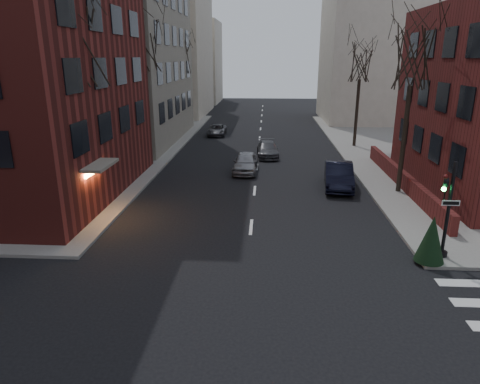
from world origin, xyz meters
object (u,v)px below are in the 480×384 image
car_lane_gray (268,149)px  streetlamp_near (139,113)px  tree_right_a (414,56)px  tree_left_a (75,47)px  tree_left_c (179,56)px  car_lane_silver (245,162)px  traffic_signal (446,216)px  tree_left_b (142,44)px  tree_right_b (361,62)px  parked_sedan (339,175)px  sandwich_board (429,201)px  car_lane_far (217,130)px  streetlamp_far (189,91)px  evergreen_shrub (431,239)px

car_lane_gray → streetlamp_near: bearing=-151.4°
tree_right_a → car_lane_gray: size_ratio=2.30×
tree_left_a → tree_left_c: 26.00m
car_lane_silver → traffic_signal: bearing=-55.7°
traffic_signal → car_lane_silver: traffic_signal is taller
tree_left_b → tree_right_b: bearing=18.8°
tree_right_a → tree_right_b: 14.01m
traffic_signal → parked_sedan: (-2.62, 10.01, -1.11)m
tree_left_a → car_lane_gray: (9.60, 13.64, -7.86)m
streetlamp_near → sandwich_board: (17.74, -7.05, -3.69)m
tree_left_b → car_lane_far: tree_left_b is taller
car_lane_far → sandwich_board: size_ratio=5.05×
car_lane_far → traffic_signal: bearing=-67.0°
car_lane_far → parked_sedan: bearing=-62.6°
traffic_signal → car_lane_silver: size_ratio=0.96×
streetlamp_near → streetlamp_far: (0.00, 20.00, 0.00)m
tree_left_b → tree_right_a: tree_left_b is taller
tree_right_b → parked_sedan: (-3.48, -13.00, -6.79)m
tree_left_b → streetlamp_near: size_ratio=1.72×
tree_left_b → parked_sedan: (14.12, -7.00, -8.12)m
tree_left_c → car_lane_gray: 17.32m
sandwich_board → tree_right_b: bearing=105.6°
parked_sedan → traffic_signal: bearing=-69.3°
tree_left_c → evergreen_shrub: 36.05m
parked_sedan → evergreen_shrub: evergreen_shrub is taller
tree_right_a → evergreen_shrub: tree_right_a is taller
car_lane_silver → car_lane_gray: bearing=74.1°
sandwich_board → tree_left_b: bearing=162.0°
car_lane_far → tree_left_b: bearing=-110.8°
tree_left_a → car_lane_far: 25.17m
tree_left_a → sandwich_board: bearing=3.0°
tree_left_a → car_lane_silver: 14.02m
sandwich_board → streetlamp_far: bearing=136.3°
parked_sedan → car_lane_silver: 7.05m
traffic_signal → car_lane_silver: (-8.74, 13.51, -1.20)m
car_lane_silver → evergreen_shrub: size_ratio=2.17×
streetlamp_near → tree_left_a: bearing=-94.3°
tree_right_a → sandwich_board: (0.74, -3.05, -7.48)m
streetlamp_near → tree_left_c: bearing=91.9°
streetlamp_far → car_lane_far: size_ratio=1.57×
tree_left_b → car_lane_far: 14.84m
streetlamp_far → car_lane_silver: 21.15m
evergreen_shrub → car_lane_silver: bearing=120.0°
car_lane_gray → tree_right_b: bearing=25.1°
tree_left_c → car_lane_far: (4.20, -2.47, -7.47)m
tree_right_b → sandwich_board: 18.46m
tree_left_c → evergreen_shrub: bearing=-62.9°
tree_right_b → evergreen_shrub: size_ratio=4.77×
car_lane_gray → sandwich_board: bearing=-58.9°
tree_right_a → car_lane_far: tree_right_a is taller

